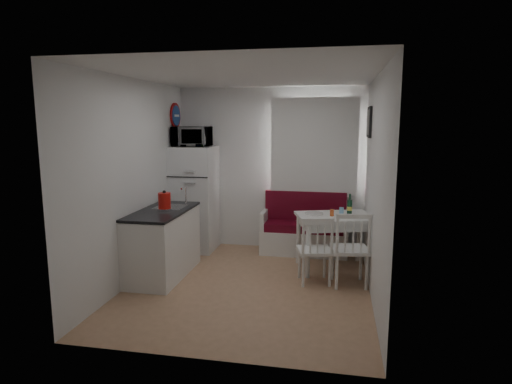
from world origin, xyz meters
TOP-DOWN VIEW (x-y plane):
  - floor at (0.00, 0.00)m, footprint 3.00×3.50m
  - ceiling at (0.00, 0.00)m, footprint 3.00×3.50m
  - wall_back at (0.00, 1.75)m, footprint 3.00×0.02m
  - wall_front at (0.00, -1.75)m, footprint 3.00×0.02m
  - wall_left at (-1.50, 0.00)m, footprint 0.02×3.50m
  - wall_right at (1.50, 0.00)m, footprint 0.02×3.50m
  - window at (0.70, 1.72)m, footprint 1.22×0.06m
  - curtain at (0.70, 1.65)m, footprint 1.35×0.02m
  - kitchen_counter at (-1.20, 0.16)m, footprint 0.62×1.32m
  - wall_sign at (-1.47, 1.45)m, footprint 0.03×0.40m
  - picture_frame at (1.48, 1.10)m, footprint 0.04×0.52m
  - bench at (0.58, 1.51)m, footprint 1.35×0.52m
  - dining_table at (1.06, 0.84)m, footprint 1.20×0.99m
  - chair_left at (0.81, 0.18)m, footprint 0.50×0.49m
  - chair_right at (1.25, 0.17)m, footprint 0.51×0.50m
  - fridge at (-1.18, 1.40)m, footprint 0.67×0.67m
  - microwave at (-1.18, 1.35)m, footprint 0.56×0.38m
  - kettle at (-1.15, 0.13)m, footprint 0.19×0.19m
  - wine_bottle at (1.25, 0.94)m, footprint 0.07×0.07m
  - drinking_glass_orange at (1.01, 0.79)m, footprint 0.05×0.05m
  - drinking_glass_blue at (1.14, 0.89)m, footprint 0.06×0.06m
  - plate at (0.76, 0.86)m, footprint 0.26×0.26m

SIDE VIEW (x-z plane):
  - floor at x=0.00m, z-range -0.01..0.01m
  - bench at x=0.58m, z-range -0.16..0.80m
  - kitchen_counter at x=-1.20m, z-range -0.12..1.04m
  - chair_left at x=0.81m, z-range 0.31..0.79m
  - chair_right at x=1.25m, z-range 0.34..0.85m
  - dining_table at x=1.06m, z-range 0.30..1.07m
  - plate at x=0.76m, z-range 0.77..0.79m
  - drinking_glass_orange at x=1.01m, z-range 0.77..0.86m
  - drinking_glass_blue at x=1.14m, z-range 0.77..0.88m
  - fridge at x=-1.18m, z-range 0.00..1.67m
  - wine_bottle at x=1.25m, z-range 0.77..1.06m
  - kettle at x=-1.15m, z-range 0.90..1.16m
  - wall_back at x=0.00m, z-range 0.00..2.60m
  - wall_front at x=0.00m, z-range 0.00..2.60m
  - wall_left at x=-1.50m, z-range 0.00..2.60m
  - wall_right at x=1.50m, z-range 0.00..2.60m
  - window at x=0.70m, z-range 0.89..2.36m
  - curtain at x=0.70m, z-range 0.93..2.42m
  - microwave at x=-1.18m, z-range 1.67..1.98m
  - picture_frame at x=1.48m, z-range 1.84..2.26m
  - wall_sign at x=-1.47m, z-range 1.95..2.35m
  - ceiling at x=0.00m, z-range 2.59..2.61m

